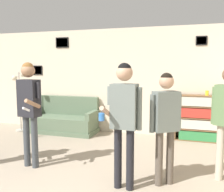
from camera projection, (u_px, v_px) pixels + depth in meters
The scene contains 9 objects.
wall_back at pixel (109, 81), 6.58m from camera, with size 8.64×0.08×2.70m.
couch at pixel (64, 121), 6.64m from camera, with size 1.80×0.80×0.92m.
bookshelf at pixel (199, 118), 5.80m from camera, with size 1.10×0.30×1.07m.
floor_lamp at pixel (20, 93), 6.66m from camera, with size 0.42×0.28×1.60m.
person_player_foreground_center at pixel (29, 103), 4.21m from camera, with size 0.50×0.52×1.80m.
person_watcher_holding_cup at pixel (124, 112), 3.43m from camera, with size 0.52×0.43×1.78m.
person_spectator_near_bookshelf at pixel (166, 117), 3.57m from camera, with size 0.42×0.37×1.64m.
bottle_on_floor at pixel (34, 132), 6.15m from camera, with size 0.06×0.06×0.30m.
drinking_cup at pixel (207, 93), 5.69m from camera, with size 0.08×0.08×0.11m.
Camera 1 is at (2.00, -2.20, 1.72)m, focal length 40.00 mm.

